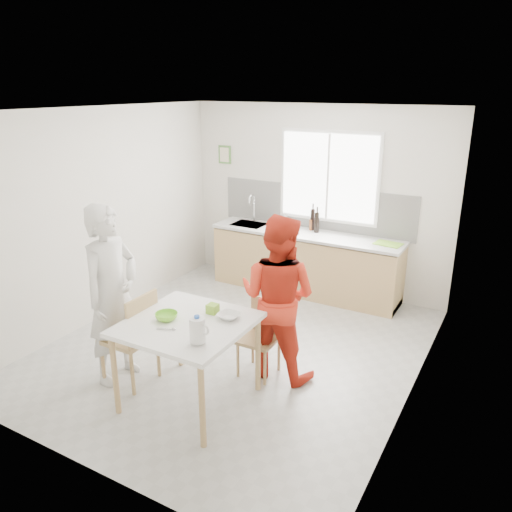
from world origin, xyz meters
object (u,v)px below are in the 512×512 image
at_px(milk_jug, 198,330).
at_px(wine_bottle_a, 313,220).
at_px(bowl_white, 229,316).
at_px(person_white, 112,295).
at_px(person_red, 278,297).
at_px(chair_far, 261,333).
at_px(dining_table, 188,331).
at_px(bowl_green, 166,316).
at_px(wine_bottle_b, 317,222).
at_px(chair_left, 134,334).

height_order(milk_jug, wine_bottle_a, wine_bottle_a).
bearing_deg(bowl_white, person_white, -167.96).
bearing_deg(person_red, chair_far, 20.31).
height_order(dining_table, milk_jug, milk_jug).
height_order(chair_far, wine_bottle_a, wine_bottle_a).
height_order(dining_table, bowl_green, bowl_green).
distance_m(bowl_white, wine_bottle_a, 3.00).
xyz_separation_m(bowl_white, milk_jug, (0.03, -0.53, 0.10)).
relative_size(person_white, wine_bottle_b, 6.23).
relative_size(dining_table, person_white, 0.60).
bearing_deg(chair_far, bowl_green, -122.55).
bearing_deg(bowl_green, person_white, 176.53).
height_order(person_red, milk_jug, person_red).
bearing_deg(wine_bottle_a, milk_jug, -82.67).
height_order(person_white, person_red, person_white).
xyz_separation_m(chair_far, wine_bottle_a, (-0.47, 2.40, 0.63)).
relative_size(dining_table, chair_left, 1.12).
bearing_deg(chair_far, wine_bottle_a, 100.51).
height_order(bowl_white, milk_jug, milk_jug).
bearing_deg(chair_far, wine_bottle_b, 98.53).
bearing_deg(person_red, milk_jug, 80.92).
height_order(person_red, wine_bottle_a, person_red).
distance_m(person_red, wine_bottle_a, 2.43).
relative_size(dining_table, person_red, 0.64).
xyz_separation_m(person_red, wine_bottle_b, (-0.53, 2.27, 0.20)).
bearing_deg(chair_left, milk_jug, 74.33).
bearing_deg(wine_bottle_b, wine_bottle_a, 142.82).
distance_m(chair_left, chair_far, 1.31).
relative_size(chair_left, bowl_green, 4.69).
bearing_deg(wine_bottle_b, dining_table, -89.53).
relative_size(person_white, person_red, 1.07).
distance_m(person_white, wine_bottle_a, 3.32).
xyz_separation_m(person_white, person_red, (1.42, 0.88, -0.06)).
relative_size(person_red, wine_bottle_a, 5.47).
height_order(person_red, bowl_green, person_red).
xyz_separation_m(chair_left, milk_jug, (1.00, -0.27, 0.43)).
xyz_separation_m(chair_left, wine_bottle_a, (0.55, 3.22, 0.53)).
relative_size(chair_left, milk_jug, 4.12).
relative_size(chair_far, milk_jug, 3.36).
bearing_deg(person_red, bowl_white, 71.50).
bearing_deg(wine_bottle_b, milk_jug, -84.12).
height_order(person_white, wine_bottle_a, person_white).
bearing_deg(person_white, chair_left, -90.00).
xyz_separation_m(dining_table, person_white, (-0.92, -0.01, 0.17)).
height_order(chair_left, wine_bottle_b, wine_bottle_b).
distance_m(dining_table, chair_left, 0.71).
xyz_separation_m(person_red, bowl_green, (-0.70, -0.93, 0.01)).
xyz_separation_m(dining_table, chair_left, (-0.67, -0.01, -0.21)).
relative_size(chair_left, person_white, 0.53).
relative_size(chair_far, wine_bottle_b, 2.71).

